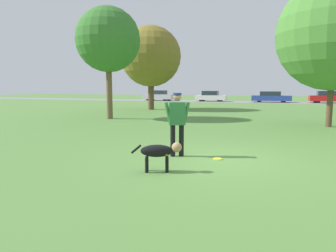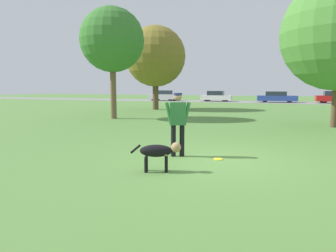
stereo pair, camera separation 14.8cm
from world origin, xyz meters
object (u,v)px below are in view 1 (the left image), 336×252
object	(u,v)px
dog	(160,152)
parked_car_silver	(159,96)
tree_near_right	(335,34)
tree_near_left	(108,40)
parked_car_blue	(271,97)
person	(177,119)
frisbee	(218,159)
tree_far_left	(151,57)
parked_car_red	(328,97)
parked_car_white	(211,96)

from	to	relation	value
dog	parked_car_silver	bearing A→B (deg)	90.22
tree_near_right	tree_near_left	size ratio (longest dim) A/B	1.06
dog	parked_car_blue	size ratio (longest dim) A/B	0.23
person	frisbee	bearing A→B (deg)	-22.71
dog	tree_far_left	size ratio (longest dim) A/B	0.16
tree_near_left	parked_car_silver	bearing A→B (deg)	104.31
parked_car_silver	tree_near_right	bearing A→B (deg)	-51.29
person	tree_far_left	xyz separation A→B (m)	(-7.11, 15.29, 3.28)
dog	tree_far_left	world-z (taller)	tree_far_left
tree_near_right	parked_car_red	distance (m)	23.88
person	parked_car_red	distance (m)	32.44
person	dog	world-z (taller)	person
dog	frisbee	bearing A→B (deg)	36.57
person	dog	xyz separation A→B (m)	(0.10, -1.52, -0.55)
tree_far_left	parked_car_red	world-z (taller)	tree_far_left
parked_car_blue	dog	bearing A→B (deg)	-94.99
parked_car_silver	parked_car_blue	bearing A→B (deg)	3.19
frisbee	parked_car_blue	xyz separation A→B (m)	(0.97, 31.12, 0.63)
tree_near_left	parked_car_white	bearing A→B (deg)	86.93
dog	parked_car_red	bearing A→B (deg)	55.02
parked_car_blue	parked_car_red	bearing A→B (deg)	0.43
frisbee	tree_near_right	size ratio (longest dim) A/B	0.04
frisbee	tree_far_left	world-z (taller)	tree_far_left
tree_near_right	parked_car_white	bearing A→B (deg)	113.60
tree_near_left	parked_car_white	xyz separation A→B (m)	(1.25, 23.37, -3.80)
tree_near_left	parked_car_blue	distance (m)	25.17
parked_car_white	dog	bearing A→B (deg)	-82.59
tree_near_right	tree_far_left	distance (m)	13.97
parked_car_white	parked_car_red	distance (m)	13.62
tree_near_left	parked_car_white	size ratio (longest dim) A/B	1.61
frisbee	tree_near_right	xyz separation A→B (m)	(3.72, 7.97, 4.16)
person	tree_far_left	bearing A→B (deg)	91.31
tree_near_left	parked_car_red	bearing A→B (deg)	57.74
parked_car_red	parked_car_silver	bearing A→B (deg)	-179.02
tree_near_right	parked_car_silver	bearing A→B (deg)	127.15
person	frisbee	distance (m)	1.46
person	dog	size ratio (longest dim) A/B	1.56
person	tree_near_right	distance (m)	9.85
frisbee	dog	bearing A→B (deg)	-122.42
person	parked_car_blue	size ratio (longest dim) A/B	0.36
tree_far_left	tree_near_left	size ratio (longest dim) A/B	1.07
dog	tree_near_right	xyz separation A→B (m)	(4.70, 9.51, 3.73)
tree_near_left	parked_car_silver	xyz separation A→B (m)	(-5.85, 22.93, -3.77)
frisbee	tree_far_left	size ratio (longest dim) A/B	0.04
parked_car_silver	parked_car_blue	distance (m)	14.48
parked_car_white	parked_car_red	bearing A→B (deg)	-1.25
parked_car_blue	frisbee	bearing A→B (deg)	-93.36
person	tree_far_left	size ratio (longest dim) A/B	0.25
person	dog	bearing A→B (deg)	-109.86
person	tree_near_right	xyz separation A→B (m)	(4.80, 7.99, 3.18)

